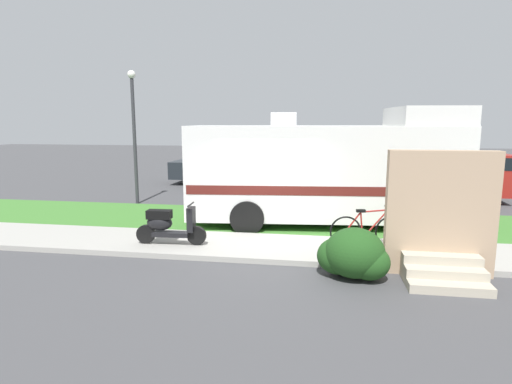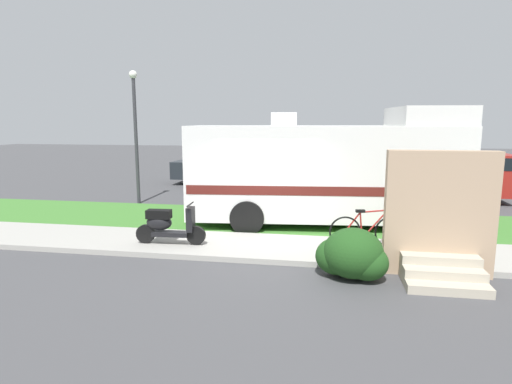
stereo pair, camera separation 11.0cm
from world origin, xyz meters
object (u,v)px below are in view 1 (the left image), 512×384
Objects in this scene: pickup_truck_near at (442,175)px; bottle_green at (481,252)px; pickup_truck_far at (246,164)px; motorhome_rv at (326,170)px; street_lamp_post at (134,125)px; scooter at (168,225)px; bicycle at (368,230)px.

pickup_truck_near is 7.60m from bottle_green.
motorhome_rv is at bearing -63.25° from pickup_truck_far.
motorhome_rv is 1.62× the size of street_lamp_post.
bottle_green is at bearing -98.25° from pickup_truck_near.
bottle_green is at bearing -41.29° from motorhome_rv.
bottle_green is at bearing -26.35° from street_lamp_post.
pickup_truck_far is at bearing 59.33° from street_lamp_post.
pickup_truck_near is at bearing 13.05° from street_lamp_post.
street_lamp_post is at bearing -166.95° from pickup_truck_near.
street_lamp_post is at bearing -120.67° from pickup_truck_far.
scooter is at bearing -136.03° from pickup_truck_near.
pickup_truck_near is 1.22× the size of street_lamp_post.
motorhome_rv is 8.14m from pickup_truck_far.
street_lamp_post reaches higher than pickup_truck_near.
bicycle is at bearing 171.20° from bottle_green.
motorhome_rv reaches higher than pickup_truck_near.
bicycle is 9.22m from street_lamp_post.
bicycle is 2.33m from bottle_green.
pickup_truck_far is 12.24m from bottle_green.
pickup_truck_near is (3.37, 7.13, 0.44)m from bicycle.
bottle_green is 11.40m from street_lamp_post.
motorhome_rv is 1.30× the size of pickup_truck_far.
motorhome_rv is 6.38m from pickup_truck_near.
scooter reaches higher than bicycle.
scooter is 0.96× the size of bicycle.
pickup_truck_near is at bearing 43.97° from scooter.
scooter is 7.04× the size of bottle_green.
motorhome_rv is 2.86m from bicycle.
pickup_truck_near is at bearing 47.08° from motorhome_rv.
scooter is at bearing -140.25° from motorhome_rv.
bottle_green is (6.83, 0.15, -0.36)m from scooter.
bottle_green is (2.29, -0.35, -0.30)m from bicycle.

